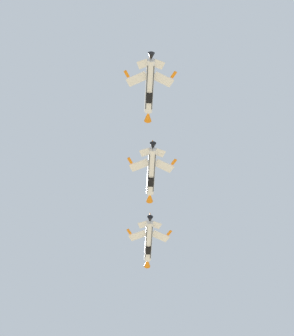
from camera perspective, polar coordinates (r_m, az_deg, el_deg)
The scene contains 3 objects.
fighter_jet_lead at distance 171.01m, azimuth 0.13°, elevation -5.87°, with size 10.66×15.94×4.34m.
fighter_jet_left_wing at distance 155.98m, azimuth 0.34°, elevation -0.36°, with size 10.66×15.94×4.34m.
fighter_jet_right_wing at distance 146.31m, azimuth 0.20°, elevation 6.39°, with size 10.66×15.94×4.36m.
Camera 1 is at (1.38, 1.02, 1.50)m, focal length 76.96 mm.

